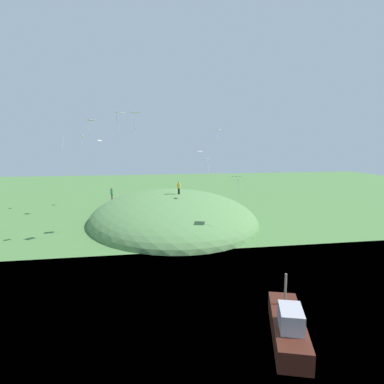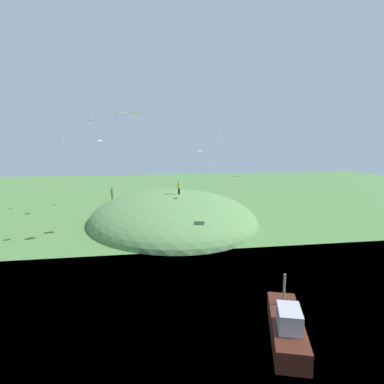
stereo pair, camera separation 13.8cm
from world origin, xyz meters
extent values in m
plane|color=#4A773C|center=(0.00, 0.00, 0.00)|extent=(160.00, 160.00, 0.00)
ellipsoid|color=#568349|center=(9.87, -2.16, 0.00)|extent=(31.21, 23.11, 7.83)
cube|color=#421C13|center=(-19.96, -5.22, 0.56)|extent=(6.62, 3.68, 1.12)
cube|color=#A5A1AC|center=(-20.87, -4.91, 1.65)|extent=(2.20, 1.74, 1.05)
cylinder|color=gray|center=(-18.44, -5.75, 2.08)|extent=(0.14, 0.14, 1.92)
cube|color=black|center=(8.21, -2.90, 4.30)|extent=(0.21, 0.28, 0.82)
cylinder|color=gold|center=(8.21, -2.90, 5.03)|extent=(0.58, 0.58, 0.65)
sphere|color=tan|center=(8.21, -2.90, 5.48)|extent=(0.25, 0.25, 0.25)
cube|color=brown|center=(15.43, 6.47, 2.63)|extent=(0.23, 0.28, 0.87)
cylinder|color=#3C8A5A|center=(15.43, 6.47, 3.41)|extent=(0.60, 0.60, 0.69)
sphere|color=brown|center=(15.43, 6.47, 3.88)|extent=(0.26, 0.26, 0.26)
cube|color=white|center=(20.62, 14.51, 11.98)|extent=(0.66, 0.51, 0.05)
cylinder|color=white|center=(20.83, 14.24, 10.86)|extent=(0.22, 0.30, 1.93)
cube|color=white|center=(15.46, -10.19, 12.83)|extent=(0.86, 0.85, 0.13)
cylinder|color=white|center=(15.35, -10.00, 11.67)|extent=(0.29, 0.08, 1.94)
cube|color=silver|center=(15.59, 10.54, 11.79)|extent=(1.12, 1.08, 0.16)
cylinder|color=silver|center=(15.65, 10.41, 11.05)|extent=(0.11, 0.08, 1.02)
cube|color=white|center=(-3.22, -7.44, 7.36)|extent=(0.81, 1.17, 0.16)
cylinder|color=white|center=(-3.31, -7.57, 6.22)|extent=(0.26, 0.08, 1.67)
cube|color=white|center=(0.82, 4.37, 13.93)|extent=(1.26, 1.26, 0.06)
cylinder|color=white|center=(1.01, 4.58, 12.67)|extent=(0.30, 0.33, 1.97)
cube|color=silver|center=(3.14, 2.68, 14.19)|extent=(1.01, 1.23, 0.06)
cylinder|color=silver|center=(2.93, 2.78, 13.00)|extent=(0.26, 0.11, 1.83)
cube|color=white|center=(0.84, 7.35, 13.13)|extent=(0.84, 0.88, 0.10)
cylinder|color=white|center=(0.55, 7.54, 12.27)|extent=(0.09, 0.17, 1.34)
cube|color=silver|center=(22.74, 8.67, 11.19)|extent=(0.82, 0.85, 0.19)
cylinder|color=silver|center=(22.98, 8.91, 10.23)|extent=(0.20, 0.17, 1.56)
cube|color=white|center=(4.74, -5.94, 8.79)|extent=(0.93, 0.82, 0.09)
cylinder|color=white|center=(4.49, -6.12, 7.71)|extent=(0.13, 0.27, 1.77)
cube|color=white|center=(7.44, -5.65, 9.68)|extent=(0.78, 0.90, 0.07)
cylinder|color=white|center=(7.39, -5.79, 8.70)|extent=(0.21, 0.09, 1.59)
camera|label=1|loc=(-35.88, 2.93, 10.67)|focal=30.99mm
camera|label=2|loc=(-35.91, 2.80, 10.67)|focal=30.99mm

